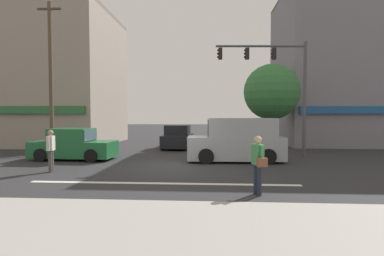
% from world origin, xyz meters
% --- Properties ---
extents(ground_plane, '(120.00, 120.00, 0.00)m').
position_xyz_m(ground_plane, '(0.00, 0.00, 0.00)').
color(ground_plane, '#2B2B2D').
extents(lane_marking_stripe, '(9.00, 0.24, 0.01)m').
position_xyz_m(lane_marking_stripe, '(0.00, -3.50, 0.00)').
color(lane_marking_stripe, silver).
rests_on(lane_marking_stripe, ground).
extents(sidewalk_curb, '(40.00, 5.00, 0.16)m').
position_xyz_m(sidewalk_curb, '(0.00, -8.50, 0.08)').
color(sidewalk_curb, '#9E9993').
rests_on(sidewalk_curb, ground).
extents(building_left_block, '(12.60, 8.83, 10.21)m').
position_xyz_m(building_left_block, '(-12.47, 9.95, 5.10)').
color(building_left_block, gray).
rests_on(building_left_block, ground).
extents(building_right_corner, '(11.77, 8.68, 11.90)m').
position_xyz_m(building_right_corner, '(13.08, 11.49, 5.95)').
color(building_right_corner, slate).
rests_on(building_right_corner, ground).
extents(street_tree, '(3.71, 3.71, 5.66)m').
position_xyz_m(street_tree, '(5.63, 7.16, 3.80)').
color(street_tree, '#4C3823').
rests_on(street_tree, ground).
extents(utility_pole_near_left, '(1.40, 0.22, 8.65)m').
position_xyz_m(utility_pole_near_left, '(-7.53, 3.40, 4.48)').
color(utility_pole_near_left, brown).
rests_on(utility_pole_near_left, ground).
extents(traffic_light_mast, '(4.88, 0.50, 6.20)m').
position_xyz_m(traffic_light_mast, '(5.32, 3.24, 4.30)').
color(traffic_light_mast, '#47474C').
rests_on(traffic_light_mast, ground).
extents(sedan_parked_curbside, '(2.02, 4.17, 1.58)m').
position_xyz_m(sedan_parked_curbside, '(-0.67, 7.20, 0.71)').
color(sedan_parked_curbside, black).
rests_on(sedan_parked_curbside, ground).
extents(van_approaching_near, '(4.65, 2.14, 2.11)m').
position_xyz_m(van_approaching_near, '(2.86, 1.46, 1.01)').
color(van_approaching_near, '#999EA3').
rests_on(van_approaching_near, ground).
extents(sedan_crossing_leftbound, '(4.16, 2.00, 1.58)m').
position_xyz_m(sedan_crossing_leftbound, '(-5.38, 1.53, 0.71)').
color(sedan_crossing_leftbound, '#1E6033').
rests_on(sedan_crossing_leftbound, ground).
extents(pedestrian_foreground_with_bag, '(0.38, 0.69, 1.67)m').
position_xyz_m(pedestrian_foreground_with_bag, '(2.90, -4.77, 0.95)').
color(pedestrian_foreground_with_bag, '#232838').
rests_on(pedestrian_foreground_with_bag, ground).
extents(pedestrian_mid_crossing, '(0.27, 0.56, 1.67)m').
position_xyz_m(pedestrian_mid_crossing, '(-4.74, -1.81, 0.95)').
color(pedestrian_mid_crossing, '#4C4742').
rests_on(pedestrian_mid_crossing, ground).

